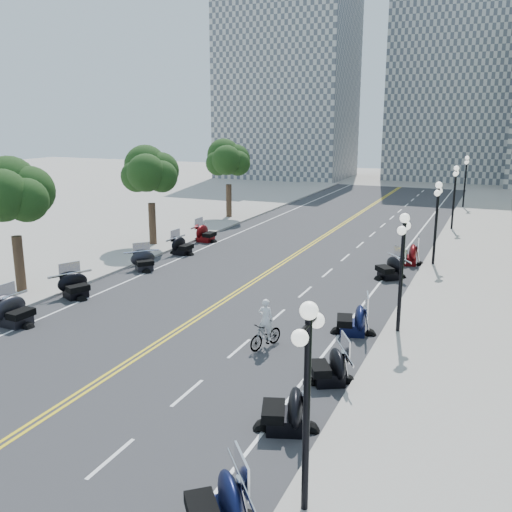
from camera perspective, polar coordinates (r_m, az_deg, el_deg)
The scene contains 47 objects.
ground at distance 23.97m, azimuth -8.70°, elevation -7.95°, with size 160.00×160.00×0.00m, color gray.
road at distance 32.39m, azimuth 0.70°, elevation -1.97°, with size 16.00×90.00×0.01m, color #333335.
centerline_yellow_a at distance 32.43m, azimuth 0.51°, elevation -1.93°, with size 0.12×90.00×0.00m, color yellow.
centerline_yellow_b at distance 32.35m, azimuth 0.90°, elevation -1.98°, with size 0.12×90.00×0.00m, color yellow.
edge_line_north at distance 30.59m, azimuth 11.84°, elevation -3.22°, with size 0.12×90.00×0.00m, color white.
edge_line_south at distance 35.28m, azimuth -8.92°, elevation -0.80°, with size 0.12×90.00×0.00m, color white.
lane_dash_4 at distance 16.49m, azimuth -14.30°, elevation -19.00°, with size 0.12×2.00×0.00m, color white.
lane_dash_5 at distance 19.33m, azimuth -6.88°, elevation -13.43°, with size 0.12×2.00×0.00m, color white.
lane_dash_6 at distance 22.53m, azimuth -1.69°, elevation -9.22°, with size 0.12×2.00×0.00m, color white.
lane_dash_7 at distance 25.95m, azimuth 2.08°, elevation -6.04°, with size 0.12×2.00×0.00m, color white.
lane_dash_8 at distance 29.52m, azimuth 4.94°, elevation -3.60°, with size 0.12×2.00×0.00m, color white.
lane_dash_9 at distance 33.18m, azimuth 7.15°, elevation -1.68°, with size 0.12×2.00×0.00m, color white.
lane_dash_10 at distance 36.92m, azimuth 8.92°, elevation -0.14°, with size 0.12×2.00×0.00m, color white.
lane_dash_11 at distance 40.70m, azimuth 10.37°, elevation 1.11°, with size 0.12×2.00×0.00m, color white.
lane_dash_12 at distance 44.53m, azimuth 11.56°, elevation 2.14°, with size 0.12×2.00×0.00m, color white.
lane_dash_13 at distance 48.38m, azimuth 12.57°, elevation 3.01°, with size 0.12×2.00×0.00m, color white.
lane_dash_14 at distance 52.25m, azimuth 13.43°, elevation 3.76°, with size 0.12×2.00×0.00m, color white.
lane_dash_15 at distance 56.14m, azimuth 14.17°, elevation 4.39°, with size 0.12×2.00×0.00m, color white.
lane_dash_16 at distance 60.05m, azimuth 14.82°, elevation 4.95°, with size 0.12×2.00×0.00m, color white.
lane_dash_17 at distance 63.97m, azimuth 15.39°, elevation 5.44°, with size 0.12×2.00×0.00m, color white.
lane_dash_18 at distance 67.89m, azimuth 15.89°, elevation 5.87°, with size 0.12×2.00×0.00m, color white.
lane_dash_19 at distance 71.83m, azimuth 16.34°, elevation 6.25°, with size 0.12×2.00×0.00m, color white.
sidewalk_north at distance 30.08m, azimuth 19.52°, elevation -3.90°, with size 5.00×90.00×0.15m, color #9E9991.
sidewalk_south at distance 37.57m, azimuth -14.22°, elevation -0.06°, with size 5.00×90.00×0.15m, color #9E9991.
distant_block_a at distance 86.25m, azimuth 3.22°, elevation 16.61°, with size 18.00×14.00×26.00m, color gray.
distant_block_b at distance 87.32m, azimuth 19.03°, elevation 17.19°, with size 16.00×12.00×30.00m, color gray.
street_lamp_1 at distance 12.89m, azimuth 5.08°, elevation -15.16°, with size 0.50×1.20×4.90m, color black, non-canonical shape.
street_lamp_2 at distance 23.83m, azimuth 14.32°, elevation -1.76°, with size 0.50×1.20×4.90m, color black, non-canonical shape.
street_lamp_3 at distance 35.46m, azimuth 17.55°, elevation 3.08°, with size 0.50×1.20×4.90m, color black, non-canonical shape.
street_lamp_4 at distance 47.27m, azimuth 19.19°, elevation 5.51°, with size 0.50×1.20×4.90m, color black, non-canonical shape.
street_lamp_5 at distance 59.16m, azimuth 20.17°, elevation 6.97°, with size 0.50×1.20×4.90m, color black, non-canonical shape.
tree_2 at distance 30.55m, azimuth -23.15°, elevation 5.06°, with size 4.80×4.80×9.20m, color #235619, non-canonical shape.
tree_3 at distance 39.69m, azimuth -10.51°, elevation 7.72°, with size 4.80×4.80×9.20m, color #235619, non-canonical shape.
tree_4 at distance 50.05m, azimuth -2.77°, elevation 9.16°, with size 4.80×4.80×9.20m, color #235619, non-canonical shape.
motorcycle_n_3 at distance 13.50m, azimuth -3.97°, elevation -23.25°, with size 2.01×2.01×1.41m, color black, non-canonical shape.
motorcycle_n_4 at distance 16.92m, azimuth 2.89°, elevation -14.86°, with size 2.04×2.04×1.43m, color black, non-canonical shape.
motorcycle_n_5 at distance 19.73m, azimuth 7.28°, elevation -10.70°, with size 1.94×1.94×1.36m, color black, non-canonical shape.
motorcycle_n_6 at distance 24.06m, azimuth 9.64°, elevation -6.11°, with size 2.01×2.01×1.41m, color black, non-canonical shape.
motorcycle_n_8 at distance 32.47m, azimuth 13.26°, elevation -1.02°, with size 2.03×2.03×1.42m, color black, non-canonical shape.
motorcycle_n_9 at distance 35.85m, azimuth 14.91°, elevation 0.32°, with size 2.10×2.10×1.47m, color #590A0C, non-canonical shape.
motorcycle_s_5 at distance 26.75m, azimuth -22.94°, elevation -4.95°, with size 2.06×2.06×1.44m, color black, non-canonical shape.
motorcycle_s_6 at distance 29.77m, azimuth -17.64°, elevation -2.70°, with size 1.96×1.96×1.38m, color black, non-canonical shape.
motorcycle_s_7 at distance 33.99m, azimuth -11.16°, elevation -0.37°, with size 1.81×1.81×1.27m, color black, non-canonical shape.
motorcycle_s_8 at distance 37.49m, azimuth -7.39°, elevation 1.13°, with size 1.86×1.86×1.30m, color black, non-canonical shape.
motorcycle_s_9 at distance 41.14m, azimuth -5.06°, elevation 2.38°, with size 1.96×1.96×1.37m, color #590A0C, non-canonical shape.
bicycle at distance 22.41m, azimuth 0.97°, elevation -7.91°, with size 0.50×1.76×1.06m, color #A51414.
cyclist_rider at distance 21.94m, azimuth 0.99°, elevation -4.61°, with size 0.61×0.40×1.66m, color white.
Camera 1 is at (12.07, -18.73, 8.84)m, focal length 40.00 mm.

